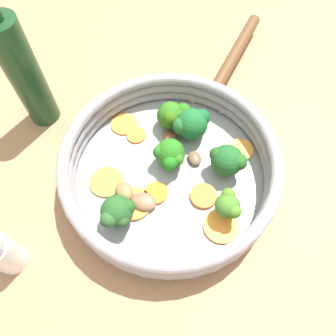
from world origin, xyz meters
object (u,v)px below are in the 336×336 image
(broccoli_floret_5, at_px, (173,115))
(carrot_slice_3, at_px, (219,226))
(carrot_slice_0, at_px, (135,135))
(broccoli_floret_2, at_px, (226,205))
(carrot_slice_5, at_px, (132,204))
(broccoli_floret_1, at_px, (168,154))
(carrot_slice_2, at_px, (202,196))
(broccoli_floret_4, at_px, (115,212))
(broccoli_floret_3, at_px, (226,160))
(broccoli_floret_0, at_px, (190,124))
(skillet, at_px, (168,175))
(mushroom_piece_1, at_px, (167,138))
(mushroom_piece_0, at_px, (193,158))
(carrot_slice_1, at_px, (188,120))
(carrot_slice_8, at_px, (239,150))
(carrot_slice_4, at_px, (105,182))
(mushroom_piece_3, at_px, (142,202))
(oil_bottle, at_px, (22,73))
(mushroom_piece_2, at_px, (122,191))
(carrot_slice_6, at_px, (154,193))
(carrot_slice_7, at_px, (122,124))

(broccoli_floret_5, bearing_deg, carrot_slice_3, -159.60)
(carrot_slice_0, relative_size, broccoli_floret_2, 0.63)
(carrot_slice_0, xyz_separation_m, carrot_slice_5, (-0.11, -0.00, 0.00))
(carrot_slice_5, height_order, broccoli_floret_1, broccoli_floret_1)
(carrot_slice_2, bearing_deg, broccoli_floret_4, 107.65)
(carrot_slice_3, relative_size, broccoli_floret_3, 0.93)
(broccoli_floret_0, relative_size, broccoli_floret_4, 1.11)
(skillet, height_order, mushroom_piece_1, mushroom_piece_1)
(mushroom_piece_0, bearing_deg, carrot_slice_1, 4.37)
(carrot_slice_8, distance_m, mushroom_piece_1, 0.11)
(carrot_slice_4, bearing_deg, mushroom_piece_3, -120.28)
(carrot_slice_4, relative_size, oil_bottle, 0.21)
(carrot_slice_5, height_order, mushroom_piece_2, mushroom_piece_2)
(carrot_slice_8, relative_size, broccoli_floret_5, 0.78)
(carrot_slice_6, xyz_separation_m, mushroom_piece_1, (0.09, -0.02, 0.00))
(broccoli_floret_2, distance_m, oil_bottle, 0.33)
(oil_bottle, bearing_deg, carrot_slice_0, -108.10)
(mushroom_piece_0, distance_m, mushroom_piece_3, 0.10)
(carrot_slice_4, height_order, broccoli_floret_4, broccoli_floret_4)
(carrot_slice_3, height_order, mushroom_piece_0, mushroom_piece_0)
(carrot_slice_4, bearing_deg, carrot_slice_3, -111.92)
(skillet, height_order, broccoli_floret_5, broccoli_floret_5)
(broccoli_floret_3, distance_m, oil_bottle, 0.31)
(broccoli_floret_2, xyz_separation_m, mushroom_piece_0, (0.08, 0.04, -0.02))
(carrot_slice_2, xyz_separation_m, carrot_slice_7, (0.12, 0.12, -0.00))
(carrot_slice_0, relative_size, broccoli_floret_1, 0.63)
(carrot_slice_1, bearing_deg, mushroom_piece_1, 138.39)
(carrot_slice_2, distance_m, carrot_slice_8, 0.10)
(carrot_slice_3, distance_m, carrot_slice_5, 0.12)
(carrot_slice_0, xyz_separation_m, carrot_slice_2, (-0.10, -0.10, 0.00))
(carrot_slice_4, height_order, carrot_slice_6, carrot_slice_6)
(carrot_slice_3, bearing_deg, carrot_slice_7, 40.53)
(carrot_slice_5, relative_size, carrot_slice_6, 1.46)
(carrot_slice_0, distance_m, broccoli_floret_5, 0.07)
(carrot_slice_2, bearing_deg, oil_bottle, 59.10)
(carrot_slice_7, relative_size, broccoli_floret_5, 0.85)
(carrot_slice_6, distance_m, mushroom_piece_2, 0.04)
(broccoli_floret_4, height_order, mushroom_piece_2, broccoli_floret_4)
(carrot_slice_5, relative_size, oil_bottle, 0.21)
(carrot_slice_1, height_order, mushroom_piece_1, mushroom_piece_1)
(carrot_slice_4, height_order, broccoli_floret_5, broccoli_floret_5)
(skillet, distance_m, carrot_slice_5, 0.07)
(carrot_slice_8, bearing_deg, broccoli_floret_5, 65.11)
(carrot_slice_5, bearing_deg, broccoli_floret_3, -66.78)
(carrot_slice_2, xyz_separation_m, carrot_slice_3, (-0.04, -0.02, -0.00))
(broccoli_floret_0, height_order, oil_bottle, oil_bottle)
(carrot_slice_6, bearing_deg, carrot_slice_4, 76.64)
(broccoli_floret_2, bearing_deg, carrot_slice_1, 15.88)
(mushroom_piece_0, xyz_separation_m, mushroom_piece_1, (0.04, 0.04, 0.00))
(skillet, distance_m, carrot_slice_8, 0.11)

